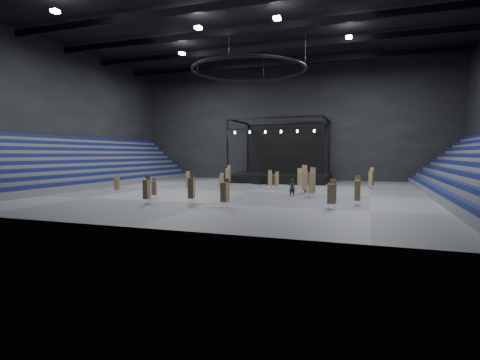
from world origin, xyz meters
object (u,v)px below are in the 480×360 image
(man_center, at_px, (292,188))
(chair_stack_12, at_px, (305,179))
(chair_stack_4, at_px, (270,179))
(stage, at_px, (281,172))
(chair_stack_9, at_px, (300,178))
(chair_stack_6, at_px, (276,180))
(chair_stack_1, at_px, (192,188))
(chair_stack_14, at_px, (371,178))
(crew_member, at_px, (307,184))
(chair_stack_8, at_px, (117,184))
(chair_stack_11, at_px, (357,190))
(chair_stack_0, at_px, (188,181))
(chair_stack_7, at_px, (225,192))
(chair_stack_5, at_px, (312,182))
(flight_case_left, at_px, (258,182))
(chair_stack_15, at_px, (228,175))
(chair_stack_10, at_px, (222,181))
(chair_stack_2, at_px, (332,193))
(chair_stack_13, at_px, (147,189))
(chair_stack_3, at_px, (154,188))
(flight_case_right, at_px, (300,182))

(man_center, bearing_deg, chair_stack_12, -131.29)
(chair_stack_12, bearing_deg, chair_stack_4, 124.84)
(stage, bearing_deg, chair_stack_9, -67.75)
(chair_stack_6, height_order, chair_stack_9, chair_stack_9)
(chair_stack_1, relative_size, chair_stack_9, 1.04)
(chair_stack_1, height_order, chair_stack_14, chair_stack_1)
(stage, bearing_deg, crew_member, -67.49)
(chair_stack_1, xyz_separation_m, chair_stack_8, (-11.00, 4.70, -0.30))
(stage, height_order, chair_stack_11, stage)
(chair_stack_0, xyz_separation_m, chair_stack_11, (18.10, -5.75, 0.07))
(chair_stack_7, distance_m, chair_stack_12, 12.30)
(chair_stack_12, bearing_deg, crew_member, 74.95)
(chair_stack_6, relative_size, chair_stack_8, 1.10)
(chair_stack_8, bearing_deg, chair_stack_5, -4.25)
(flight_case_left, height_order, chair_stack_15, chair_stack_15)
(crew_member, bearing_deg, chair_stack_10, 112.10)
(chair_stack_14, xyz_separation_m, chair_stack_15, (-18.04, 0.33, 0.06))
(chair_stack_0, bearing_deg, chair_stack_15, 60.64)
(chair_stack_14, bearing_deg, chair_stack_4, -139.20)
(chair_stack_10, relative_size, crew_member, 1.05)
(stage, height_order, chair_stack_4, stage)
(chair_stack_6, height_order, chair_stack_8, chair_stack_6)
(man_center, bearing_deg, chair_stack_1, 23.10)
(chair_stack_2, height_order, chair_stack_8, chair_stack_2)
(chair_stack_13, relative_size, crew_member, 1.25)
(chair_stack_2, xyz_separation_m, chair_stack_13, (-14.81, -1.69, 0.03))
(chair_stack_7, relative_size, chair_stack_10, 1.14)
(chair_stack_8, bearing_deg, man_center, -2.33)
(chair_stack_7, bearing_deg, chair_stack_15, 123.15)
(chair_stack_7, relative_size, chair_stack_9, 0.92)
(chair_stack_9, distance_m, crew_member, 3.38)
(chair_stack_11, xyz_separation_m, chair_stack_12, (-5.34, 6.79, 0.30))
(chair_stack_6, bearing_deg, chair_stack_5, -33.82)
(chair_stack_0, bearing_deg, chair_stack_7, -73.26)
(chair_stack_3, xyz_separation_m, chair_stack_6, (8.42, 12.84, 0.06))
(chair_stack_0, distance_m, chair_stack_9, 12.87)
(flight_case_right, distance_m, chair_stack_8, 23.01)
(chair_stack_4, relative_size, crew_member, 1.18)
(chair_stack_13, bearing_deg, stage, 85.38)
(flight_case_left, distance_m, chair_stack_3, 19.11)
(crew_member, bearing_deg, chair_stack_14, -29.77)
(chair_stack_12, bearing_deg, chair_stack_14, 37.14)
(chair_stack_5, xyz_separation_m, crew_member, (-1.14, 4.70, -0.51))
(chair_stack_15, bearing_deg, chair_stack_10, -57.33)
(chair_stack_0, xyz_separation_m, chair_stack_4, (8.10, 5.06, 0.01))
(chair_stack_8, xyz_separation_m, chair_stack_13, (7.61, -6.15, 0.22))
(chair_stack_11, distance_m, crew_member, 10.08)
(chair_stack_2, height_order, chair_stack_6, chair_stack_2)
(chair_stack_8, xyz_separation_m, chair_stack_10, (9.39, 6.07, 0.06))
(chair_stack_10, bearing_deg, chair_stack_0, -158.81)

